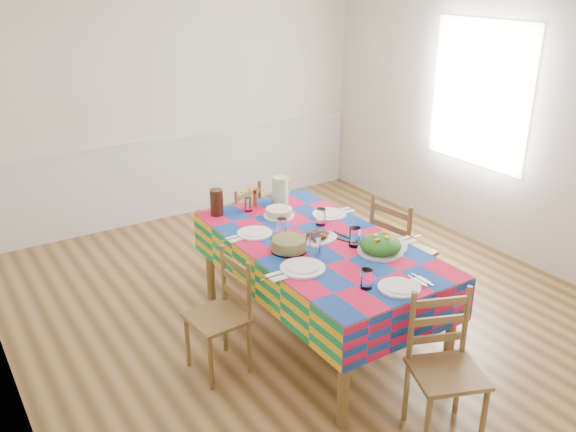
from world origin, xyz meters
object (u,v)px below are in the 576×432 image
object	(u,v)px
tea_pitcher	(217,202)
chair_left	(222,315)
chair_far	(239,228)
chair_near	(444,368)
chair_right	(399,253)
dining_table	(318,252)
meat_platter	(318,236)
green_pitcher	(280,190)

from	to	relation	value
tea_pitcher	chair_left	xyz separation A→B (m)	(-0.42, -0.87, -0.47)
chair_far	chair_left	size ratio (longest dim) A/B	1.00
chair_near	chair_right	distance (m)	1.49
dining_table	chair_near	bearing A→B (deg)	-89.30
chair_near	chair_right	xyz separation A→B (m)	(0.79, 1.27, 0.03)
meat_platter	chair_far	bearing A→B (deg)	90.11
tea_pitcher	meat_platter	bearing A→B (deg)	-64.12
green_pitcher	dining_table	bearing A→B (deg)	-102.42
tea_pitcher	chair_right	size ratio (longest dim) A/B	0.22
tea_pitcher	dining_table	bearing A→B (deg)	-65.97
dining_table	chair_right	distance (m)	0.83
chair_near	chair_far	bearing A→B (deg)	111.64
meat_platter	tea_pitcher	size ratio (longest dim) A/B	1.47
green_pitcher	chair_far	distance (m)	0.68
chair_near	chair_right	world-z (taller)	chair_right
dining_table	tea_pitcher	bearing A→B (deg)	114.03
dining_table	chair_left	size ratio (longest dim) A/B	2.34
meat_platter	green_pitcher	bearing A→B (deg)	78.19
dining_table	chair_near	distance (m)	1.30
meat_platter	tea_pitcher	bearing A→B (deg)	115.88
dining_table	meat_platter	bearing A→B (deg)	65.36
green_pitcher	chair_near	bearing A→B (deg)	-94.50
dining_table	chair_far	bearing A→B (deg)	89.36
dining_table	green_pitcher	size ratio (longest dim) A/B	8.75
meat_platter	chair_far	distance (m)	1.30
chair_left	chair_right	distance (m)	1.61
tea_pitcher	chair_left	bearing A→B (deg)	-115.71
dining_table	meat_platter	size ratio (longest dim) A/B	6.42
meat_platter	tea_pitcher	xyz separation A→B (m)	(-0.41, 0.84, 0.08)
chair_right	chair_far	bearing A→B (deg)	22.60
meat_platter	chair_right	bearing A→B (deg)	-3.16
dining_table	chair_near	xyz separation A→B (m)	(0.02, -1.27, -0.25)
chair_left	chair_right	world-z (taller)	chair_right
tea_pitcher	chair_left	distance (m)	1.07
green_pitcher	tea_pitcher	size ratio (longest dim) A/B	1.08
meat_platter	green_pitcher	world-z (taller)	green_pitcher
meat_platter	green_pitcher	distance (m)	0.80
tea_pitcher	chair_left	world-z (taller)	tea_pitcher
green_pitcher	chair_right	xyz separation A→B (m)	(0.62, -0.83, -0.42)
dining_table	tea_pitcher	distance (m)	0.98
tea_pitcher	chair_near	bearing A→B (deg)	-79.32
tea_pitcher	chair_near	world-z (taller)	tea_pitcher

